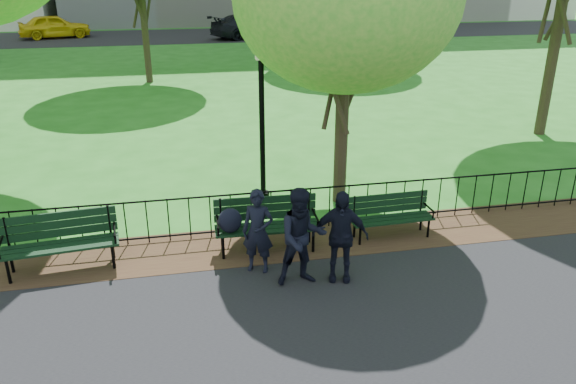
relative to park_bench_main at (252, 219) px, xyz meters
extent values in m
plane|color=#23641A|center=(0.29, -1.26, -0.67)|extent=(120.00, 120.00, 0.00)
cube|color=#311C14|center=(0.29, 0.24, -0.66)|extent=(60.00, 1.60, 0.01)
cube|color=black|center=(0.29, 33.74, -0.67)|extent=(70.00, 9.00, 0.01)
cylinder|color=black|center=(0.29, 0.74, 0.21)|extent=(24.00, 0.04, 0.04)
cylinder|color=black|center=(0.29, 0.74, -0.55)|extent=(24.00, 0.04, 0.04)
cylinder|color=black|center=(0.29, 0.74, -0.22)|extent=(0.02, 0.02, 0.90)
cube|color=black|center=(0.28, -0.03, -0.19)|extent=(1.95, 0.59, 0.04)
cube|color=black|center=(0.29, 0.24, 0.18)|extent=(1.93, 0.11, 0.48)
cylinder|color=black|center=(-0.56, -0.19, -0.43)|extent=(0.05, 0.05, 0.48)
cylinder|color=black|center=(1.11, -0.26, -0.43)|extent=(0.05, 0.05, 0.48)
cylinder|color=black|center=(-0.54, 0.19, -0.43)|extent=(0.05, 0.05, 0.48)
cylinder|color=black|center=(1.12, 0.13, -0.43)|extent=(0.05, 0.05, 0.48)
cylinder|color=black|center=(-0.63, 0.00, 0.00)|extent=(0.07, 0.60, 0.04)
cylinder|color=black|center=(1.19, -0.07, 0.00)|extent=(0.07, 0.60, 0.04)
ellipsoid|color=black|center=(-0.41, -0.11, 0.07)|extent=(0.44, 0.32, 0.47)
cube|color=black|center=(-3.35, -0.04, -0.18)|extent=(2.00, 0.72, 0.04)
cube|color=black|center=(-3.38, 0.24, 0.19)|extent=(1.95, 0.24, 0.49)
cylinder|color=black|center=(-4.17, -0.32, -0.43)|extent=(0.05, 0.05, 0.49)
cylinder|color=black|center=(-2.49, -0.15, -0.43)|extent=(0.05, 0.05, 0.49)
cylinder|color=black|center=(-4.21, 0.06, -0.43)|extent=(0.05, 0.05, 0.49)
cylinder|color=black|center=(-2.53, 0.24, -0.43)|extent=(0.05, 0.05, 0.49)
cylinder|color=black|center=(-4.27, -0.14, 0.01)|extent=(0.11, 0.61, 0.04)
cylinder|color=black|center=(-2.44, 0.05, 0.01)|extent=(0.11, 0.61, 0.04)
cube|color=black|center=(2.76, 0.02, -0.26)|extent=(1.65, 0.48, 0.04)
cube|color=black|center=(2.75, 0.25, 0.05)|extent=(1.63, 0.08, 0.41)
cylinder|color=black|center=(2.05, -0.17, -0.47)|extent=(0.05, 0.05, 0.41)
cylinder|color=black|center=(3.47, -0.13, -0.47)|extent=(0.05, 0.05, 0.41)
cylinder|color=black|center=(2.04, 0.16, -0.47)|extent=(0.05, 0.05, 0.41)
cylinder|color=black|center=(3.46, 0.20, -0.47)|extent=(0.05, 0.05, 0.41)
cylinder|color=black|center=(1.99, -0.01, -0.10)|extent=(0.05, 0.51, 0.04)
cylinder|color=black|center=(3.53, 0.04, -0.10)|extent=(0.05, 0.51, 0.04)
cylinder|color=black|center=(0.61, 2.50, -0.59)|extent=(0.28, 0.28, 0.16)
cylinder|color=black|center=(0.61, 2.50, 0.93)|extent=(0.12, 0.12, 3.21)
cube|color=beige|center=(0.61, 2.50, 2.63)|extent=(0.22, 0.22, 0.30)
cone|color=black|center=(0.61, 2.50, 2.83)|extent=(0.32, 0.32, 0.12)
cylinder|color=#2D2116|center=(2.28, 2.03, 0.69)|extent=(0.29, 0.29, 2.73)
cylinder|color=#2D2116|center=(10.03, 5.94, 1.62)|extent=(0.34, 0.34, 4.59)
cylinder|color=#2D2116|center=(-2.26, 16.81, 1.26)|extent=(0.30, 0.30, 3.87)
cylinder|color=#2D2116|center=(7.83, 21.47, 1.56)|extent=(0.32, 0.32, 4.46)
imported|color=black|center=(0.01, -0.70, 0.09)|extent=(0.65, 0.54, 1.51)
imported|color=black|center=(0.66, -1.26, 0.19)|extent=(0.84, 0.46, 1.70)
imported|color=black|center=(1.31, -1.26, 0.15)|extent=(1.02, 0.63, 1.61)
imported|color=gold|center=(-9.15, 34.20, 0.15)|extent=(5.11, 3.08, 1.63)
imported|color=#B2B4BA|center=(5.93, 33.62, 0.02)|extent=(4.11, 1.44, 1.35)
imported|color=black|center=(4.31, 31.60, 0.15)|extent=(6.03, 4.38, 1.62)
camera|label=1|loc=(-1.21, -9.27, 4.38)|focal=35.00mm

